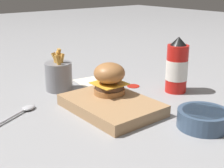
% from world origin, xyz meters
% --- Properties ---
extents(ground_plane, '(6.00, 6.00, 0.00)m').
position_xyz_m(ground_plane, '(0.00, 0.00, 0.00)').
color(ground_plane, gray).
extents(serving_board, '(0.28, 0.20, 0.03)m').
position_xyz_m(serving_board, '(0.00, 0.04, 0.02)').
color(serving_board, '#A37A51').
rests_on(serving_board, ground_plane).
extents(burger, '(0.10, 0.10, 0.10)m').
position_xyz_m(burger, '(-0.04, 0.07, 0.08)').
color(burger, '#9E6638').
rests_on(burger, serving_board).
extents(ketchup_bottle, '(0.07, 0.07, 0.19)m').
position_xyz_m(ketchup_bottle, '(0.01, 0.31, 0.09)').
color(ketchup_bottle, red).
rests_on(ketchup_bottle, ground_plane).
extents(fries_basket, '(0.09, 0.09, 0.15)m').
position_xyz_m(fries_basket, '(-0.26, 0.01, 0.05)').
color(fries_basket, slate).
rests_on(fries_basket, ground_plane).
extents(side_bowl, '(0.14, 0.14, 0.05)m').
position_xyz_m(side_bowl, '(0.24, 0.15, 0.02)').
color(side_bowl, '#384C66').
rests_on(side_bowl, ground_plane).
extents(spoon, '(0.10, 0.17, 0.01)m').
position_xyz_m(spoon, '(-0.15, -0.17, 0.01)').
color(spoon, '#B2B2B7').
rests_on(spoon, ground_plane).
extents(ketchup_puddle, '(0.05, 0.05, 0.00)m').
position_xyz_m(ketchup_puddle, '(-0.12, 0.24, 0.00)').
color(ketchup_puddle, '#B21E14').
rests_on(ketchup_puddle, ground_plane).
extents(parchment_square, '(0.16, 0.16, 0.00)m').
position_xyz_m(parchment_square, '(-0.24, 0.17, 0.00)').
color(parchment_square, beige).
rests_on(parchment_square, ground_plane).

